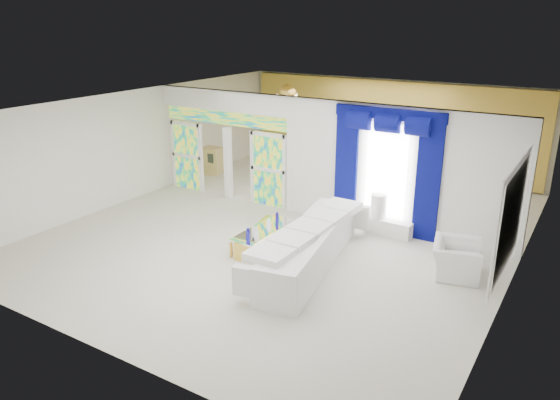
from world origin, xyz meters
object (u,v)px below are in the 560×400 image
Objects in this scene: white_sofa at (310,248)px; grand_piano at (313,163)px; coffee_table at (264,238)px; armchair at (457,259)px; console_table at (389,227)px.

grand_piano is at bearing 107.27° from white_sofa.
white_sofa is 2.28× the size of grand_piano.
coffee_table is 1.00× the size of grand_piano.
coffee_table is 1.71× the size of armchair.
armchair is at bearing 13.11° from white_sofa.
white_sofa is at bearing -59.10° from grand_piano.
coffee_table is at bearing -69.81° from grand_piano.
grand_piano reaches higher than coffee_table.
coffee_table is 1.64× the size of console_table.
coffee_table is at bearing -135.01° from console_table.
white_sofa is 2.28× the size of coffee_table.
coffee_table is at bearing 156.92° from white_sofa.
coffee_table is (-1.35, 0.30, -0.19)m from white_sofa.
console_table is 5.03m from grand_piano.
coffee_table is at bearing 90.23° from armchair.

